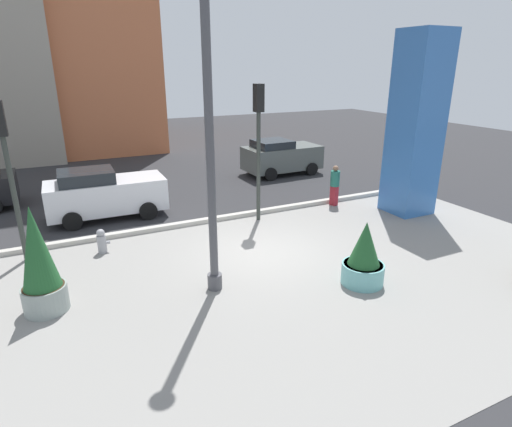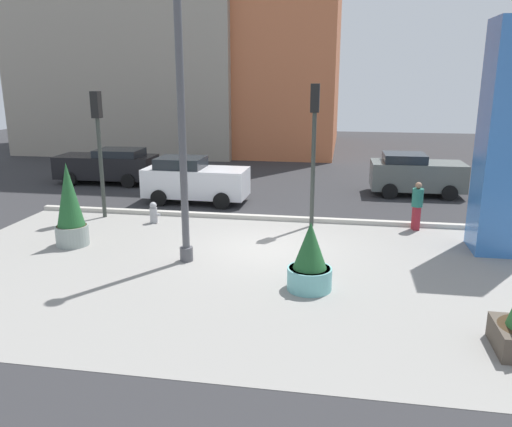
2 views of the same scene
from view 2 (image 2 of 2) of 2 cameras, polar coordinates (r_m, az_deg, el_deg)
ground_plane at (r=19.07m, az=2.94°, el=-0.07°), size 60.00×60.00×0.00m
plaza_pavement at (r=13.42m, az=-0.17°, el=-6.65°), size 18.00×10.00×0.02m
curb_strip at (r=18.21m, az=2.61°, el=-0.54°), size 18.00×0.24×0.16m
lamp_post at (r=13.62m, az=-8.19°, el=8.97°), size 0.44×0.44×7.29m
art_pillar_blue at (r=16.01m, az=26.23°, el=7.30°), size 1.47×1.47×6.46m
potted_plant_near_left at (r=12.27m, az=5.98°, el=-5.25°), size 1.07×1.07×1.68m
potted_plant_near_right at (r=16.24m, az=-19.91°, el=0.56°), size 0.97×0.97×2.52m
fire_hydrant at (r=18.16m, az=-11.27°, el=0.09°), size 0.36×0.26×0.75m
traffic_light_far_side at (r=17.01m, az=6.45°, el=8.90°), size 0.28×0.42×4.72m
traffic_light_corner at (r=18.90m, az=-17.03°, el=8.47°), size 0.28×0.42×4.45m
car_curb_east at (r=20.82m, az=-6.84°, el=3.69°), size 4.13×2.02×1.81m
car_curb_west at (r=23.04m, az=17.25°, el=4.20°), size 3.89×2.18×1.77m
car_intersection at (r=25.49m, az=-16.06°, el=5.15°), size 4.63×2.20×1.63m
pedestrian_by_curb at (r=17.70m, az=17.41°, el=1.04°), size 0.43×0.43×1.61m
office_block_flanking at (r=38.68m, az=-12.25°, el=21.90°), size 14.37×12.33×19.61m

